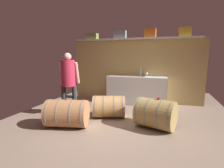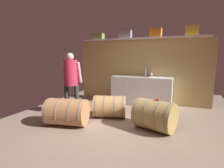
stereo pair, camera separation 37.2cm
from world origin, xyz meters
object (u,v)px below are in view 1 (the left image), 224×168
Objects in this scene: tasting_cup at (159,98)px; toolcase_grey at (120,35)px; wine_barrel_flank at (67,113)px; toolcase_orange at (150,33)px; toolcase_yellow at (185,32)px; wine_bottle_clear at (141,72)px; work_cabinet at (136,90)px; wine_glass at (147,74)px; wine_barrel_near at (156,114)px; toolcase_olive at (92,37)px; wine_barrel_far at (109,107)px; winemaker_pouring at (68,78)px.

toolcase_grey is at bearing 125.14° from tasting_cup.
toolcase_orange is at bearing 46.05° from wine_barrel_flank.
wine_bottle_clear is (-1.31, -0.03, -1.26)m from toolcase_yellow.
work_cabinet reaches higher than wine_barrel_flank.
toolcase_yellow is 2.70m from tasting_cup.
toolcase_orange is 2.42× the size of wine_glass.
toolcase_grey is at bearing 139.94° from wine_barrel_near.
wine_glass is at bearing -44.39° from wine_bottle_clear.
toolcase_grey is at bearing -179.26° from toolcase_orange.
toolcase_olive is 1.38× the size of wine_bottle_clear.
toolcase_yellow is at bearing 32.00° from wine_barrel_flank.
toolcase_orange reaches higher than toolcase_grey.
tasting_cup is at bearing -66.78° from work_cabinet.
wine_glass is (0.33, -0.08, 0.57)m from work_cabinet.
toolcase_yellow is 0.37× the size of wine_barrel_far.
toolcase_grey reaches higher than work_cabinet.
tasting_cup is at bearing 15.74° from wine_barrel_near.
toolcase_grey is at bearing 56.60° from winemaker_pouring.
toolcase_yellow is (1.04, 0.00, 0.00)m from toolcase_orange.
wine_glass is (0.97, -0.26, -1.29)m from toolcase_grey.
wine_barrel_far is 0.57× the size of winemaker_pouring.
toolcase_olive is 0.41× the size of wine_barrel_flank.
toolcase_olive reaches higher than tasting_cup.
wine_barrel_far is at bearing -179.43° from wine_barrel_near.
wine_glass is (-0.04, -0.26, -1.30)m from toolcase_orange.
toolcase_yellow is at bearing 1.34° from wine_bottle_clear.
toolcase_yellow reaches higher than wine_barrel_flank.
toolcase_grey is 1.01m from toolcase_orange.
toolcase_olive reaches higher than wine_bottle_clear.
tasting_cup is (2.49, -2.05, -1.61)m from toolcase_olive.
toolcase_olive is 3.10m from toolcase_yellow.
wine_bottle_clear is (0.74, -0.03, -1.25)m from toolcase_grey.
wine_barrel_near is (0.75, -1.87, -0.13)m from work_cabinet.
work_cabinet is at bearing 50.99° from wine_barrel_flank.
toolcase_yellow is 2.39× the size of wine_glass.
toolcase_orange reaches higher than wine_barrel_far.
wine_barrel_flank is (-0.71, -0.87, 0.03)m from wine_barrel_far.
wine_glass is 1.97m from wine_barrel_near.
winemaker_pouring is at bearing -131.02° from work_cabinet.
wine_barrel_far is 1.13m from wine_barrel_flank.
winemaker_pouring is (-1.52, -1.75, 0.57)m from work_cabinet.
wine_bottle_clear is (1.79, -0.03, -1.22)m from toolcase_olive.
toolcase_grey is 2.48m from winemaker_pouring.
wine_barrel_flank is at bearing -116.66° from wine_bottle_clear.
wine_glass is 2.49m from winemaker_pouring.
toolcase_orange reaches higher than tasting_cup.
toolcase_orange is 1.17× the size of wine_bottle_clear.
toolcase_grey is 1.64m from wine_glass.
toolcase_orange reaches higher than wine_barrel_near.
wine_barrel_flank is 0.61× the size of winemaker_pouring.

